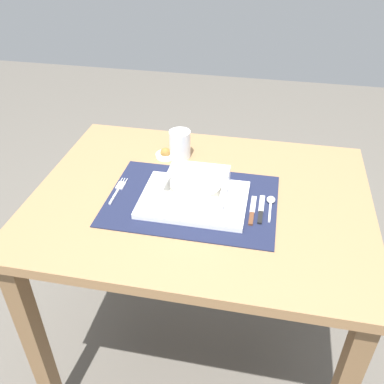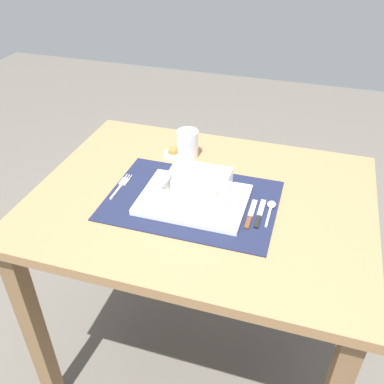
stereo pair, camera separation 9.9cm
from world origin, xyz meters
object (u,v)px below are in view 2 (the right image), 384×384
at_px(drinking_glass, 188,145).
at_px(butter_knife, 259,215).
at_px(fork, 122,184).
at_px(porridge_bowl, 196,188).
at_px(condiment_saucer, 173,153).
at_px(spoon, 271,207).
at_px(bread_knife, 250,216).
at_px(dining_table, 201,225).

bearing_deg(drinking_glass, butter_knife, -41.66).
bearing_deg(fork, porridge_bowl, 3.09).
bearing_deg(condiment_saucer, porridge_bowl, -56.40).
distance_m(butter_knife, drinking_glass, 0.38).
relative_size(fork, drinking_glass, 1.45).
xyz_separation_m(fork, spoon, (0.44, 0.02, 0.00)).
bearing_deg(spoon, drinking_glass, 145.99).
height_order(bread_knife, condiment_saucer, condiment_saucer).
distance_m(dining_table, butter_knife, 0.21).
height_order(dining_table, butter_knife, butter_knife).
relative_size(porridge_bowl, bread_knife, 1.33).
bearing_deg(condiment_saucer, butter_knife, -35.90).
bearing_deg(dining_table, butter_knife, -15.18).
distance_m(butter_knife, bread_knife, 0.02).
distance_m(dining_table, condiment_saucer, 0.27).
xyz_separation_m(butter_knife, condiment_saucer, (-0.33, 0.24, 0.00)).
relative_size(dining_table, fork, 7.31).
bearing_deg(drinking_glass, dining_table, -62.17).
height_order(fork, drinking_glass, drinking_glass).
bearing_deg(porridge_bowl, butter_knife, -6.69).
xyz_separation_m(dining_table, butter_knife, (0.17, -0.05, 0.11)).
distance_m(butter_knife, condiment_saucer, 0.40).
height_order(fork, bread_knife, bread_knife).
height_order(butter_knife, drinking_glass, drinking_glass).
bearing_deg(butter_knife, bread_knife, -159.69).
bearing_deg(dining_table, condiment_saucer, 128.90).
distance_m(fork, condiment_saucer, 0.23).
height_order(dining_table, porridge_bowl, porridge_bowl).
bearing_deg(fork, drinking_glass, 63.51).
distance_m(spoon, butter_knife, 0.05).
xyz_separation_m(fork, bread_knife, (0.39, -0.03, 0.00)).
distance_m(bread_knife, drinking_glass, 0.37).
height_order(dining_table, fork, fork).
height_order(spoon, bread_knife, spoon).
bearing_deg(fork, butter_knife, 0.52).
height_order(dining_table, drinking_glass, drinking_glass).
xyz_separation_m(spoon, drinking_glass, (-0.31, 0.21, 0.03)).
distance_m(dining_table, fork, 0.27).
distance_m(porridge_bowl, fork, 0.23).
height_order(dining_table, condiment_saucer, condiment_saucer).
relative_size(bread_knife, condiment_saucer, 1.99).
bearing_deg(condiment_saucer, fork, -112.34).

